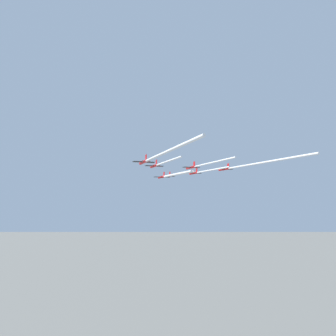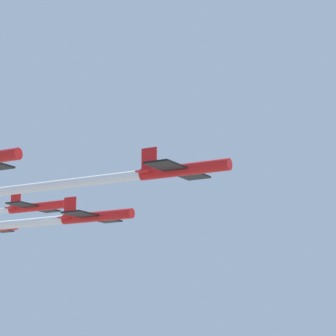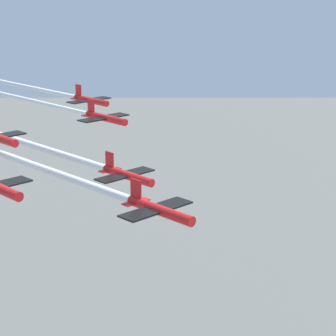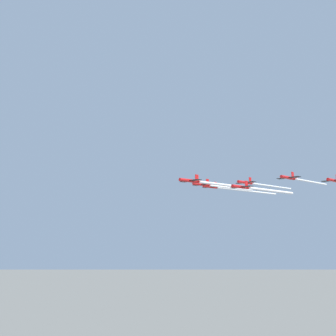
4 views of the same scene
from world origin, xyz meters
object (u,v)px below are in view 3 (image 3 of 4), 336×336
(jet_0, at_px, (158,209))
(jet_1, at_px, (126,175))
(jet_6, at_px, (90,100))
(jet_3, at_px, (105,118))

(jet_0, distance_m, jet_1, 20.52)
(jet_0, height_order, jet_6, jet_6)
(jet_1, xyz_separation_m, jet_3, (-6.69, -19.30, 4.19))
(jet_0, relative_size, jet_3, 1.00)
(jet_0, height_order, jet_1, jet_0)
(jet_0, distance_m, jet_3, 40.93)
(jet_1, distance_m, jet_6, 41.02)
(jet_1, height_order, jet_3, jet_3)
(jet_1, bearing_deg, jet_6, -120.47)
(jet_3, bearing_deg, jet_6, -120.47)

